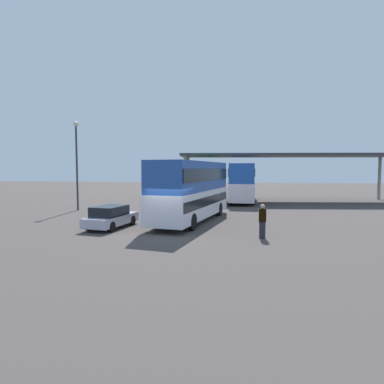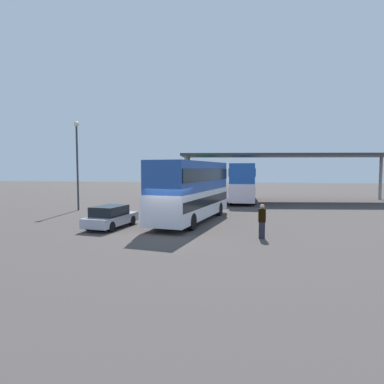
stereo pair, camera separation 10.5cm
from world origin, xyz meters
name	(u,v)px [view 1 (the left image)]	position (x,y,z in m)	size (l,w,h in m)	color
ground_plane	(168,234)	(0.00, 0.00, 0.00)	(140.00, 140.00, 0.00)	#463F3C
double_decker_main	(192,189)	(0.61, 4.60, 2.23)	(4.22, 10.43, 4.06)	silver
parked_hatchback	(111,217)	(-3.85, 1.26, 0.67)	(2.23, 4.10, 1.35)	#ACAEBE
double_decker_near_canopy	(206,181)	(-0.03, 17.90, 2.24)	(3.13, 10.46, 4.08)	silver
double_decker_mid_row	(243,181)	(4.01, 18.73, 2.26)	(2.78, 10.85, 4.12)	silver
depot_canopy	(289,157)	(8.97, 19.83, 4.92)	(24.30, 9.02, 5.21)	#33353A
lamppost_tall	(77,154)	(-10.12, 8.79, 4.83)	(0.44, 0.44, 7.65)	#33353A
pedestrian_waiting	(262,221)	(5.05, -0.29, 0.88)	(0.38, 0.38, 1.76)	#262633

